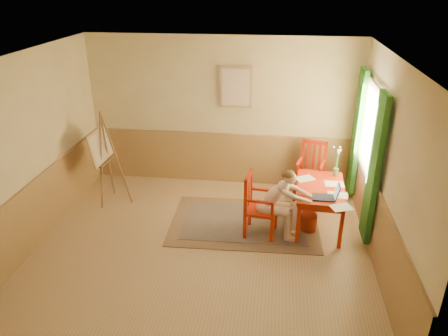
# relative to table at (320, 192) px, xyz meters

# --- Properties ---
(room) EXTENTS (5.04, 4.54, 2.84)m
(room) POSITION_rel_table_xyz_m (-1.75, -0.75, 0.77)
(room) COLOR tan
(room) RESTS_ON ground
(wainscot) EXTENTS (5.00, 4.50, 1.00)m
(wainscot) POSITION_rel_table_xyz_m (-1.75, 0.04, -0.13)
(wainscot) COLOR #A07846
(wainscot) RESTS_ON room
(window) EXTENTS (0.12, 2.01, 2.20)m
(window) POSITION_rel_table_xyz_m (0.67, 0.35, 0.71)
(window) COLOR white
(window) RESTS_ON room
(wall_portrait) EXTENTS (0.60, 0.05, 0.76)m
(wall_portrait) POSITION_rel_table_xyz_m (-1.50, 1.45, 1.27)
(wall_portrait) COLOR tan
(wall_portrait) RESTS_ON room
(rug) EXTENTS (2.45, 1.67, 0.02)m
(rug) POSITION_rel_table_xyz_m (-1.18, -0.05, -0.62)
(rug) COLOR #8C7251
(rug) RESTS_ON room
(table) EXTENTS (0.79, 1.24, 0.72)m
(table) POSITION_rel_table_xyz_m (0.00, 0.00, 0.00)
(table) COLOR #BC2206
(table) RESTS_ON room
(chair_left) EXTENTS (0.52, 0.50, 1.01)m
(chair_left) POSITION_rel_table_xyz_m (-0.96, -0.33, -0.12)
(chair_left) COLOR #BC2206
(chair_left) RESTS_ON room
(chair_back) EXTENTS (0.57, 0.59, 1.05)m
(chair_back) POSITION_rel_table_xyz_m (-0.08, 1.03, -0.11)
(chair_back) COLOR #BC2206
(chair_back) RESTS_ON room
(figure) EXTENTS (0.87, 0.42, 1.15)m
(figure) POSITION_rel_table_xyz_m (-0.65, -0.37, 0.00)
(figure) COLOR beige
(figure) RESTS_ON room
(laptop) EXTENTS (0.39, 0.24, 0.24)m
(laptop) POSITION_rel_table_xyz_m (0.07, -0.37, 0.14)
(laptop) COLOR #1E2338
(laptop) RESTS_ON table
(papers) EXTENTS (0.83, 1.21, 0.00)m
(papers) POSITION_rel_table_xyz_m (0.11, -0.12, 0.09)
(papers) COLOR white
(papers) RESTS_ON table
(vase) EXTENTS (0.18, 0.26, 0.50)m
(vase) POSITION_rel_table_xyz_m (0.26, 0.46, 0.32)
(vase) COLOR #3F724C
(vase) RESTS_ON table
(wastebasket) EXTENTS (0.27, 0.27, 0.28)m
(wastebasket) POSITION_rel_table_xyz_m (-0.15, -0.13, -0.49)
(wastebasket) COLOR #A0331A
(wastebasket) RESTS_ON room
(easel) EXTENTS (0.57, 0.75, 1.69)m
(easel) POSITION_rel_table_xyz_m (-3.68, 0.41, 0.37)
(easel) COLOR olive
(easel) RESTS_ON room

